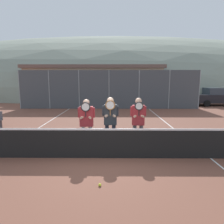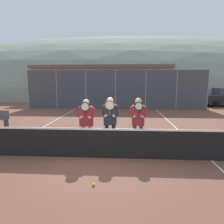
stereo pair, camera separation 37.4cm
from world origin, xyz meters
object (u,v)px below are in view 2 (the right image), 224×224
(player_center_left, at_px, (110,118))
(car_far_left, at_px, (75,96))
(car_left_of_center, at_px, (125,96))
(car_center, at_px, (177,96))
(player_center_right, at_px, (138,119))
(tennis_ball_on_court, at_px, (94,184))
(player_leftmost, at_px, (86,120))

(player_center_left, height_order, car_far_left, player_center_left)
(car_left_of_center, relative_size, car_center, 1.08)
(player_center_left, height_order, player_center_right, player_center_left)
(car_left_of_center, bearing_deg, car_center, -0.65)
(car_center, bearing_deg, tennis_ball_on_court, -110.44)
(player_center_right, relative_size, car_far_left, 0.39)
(car_left_of_center, distance_m, car_center, 4.82)
(tennis_ball_on_court, bearing_deg, car_left_of_center, 87.12)
(car_far_left, xyz_separation_m, tennis_ball_on_court, (4.26, -15.37, -0.88))
(car_center, bearing_deg, car_far_left, 177.58)
(car_left_of_center, bearing_deg, player_center_left, -92.57)
(player_center_left, distance_m, car_left_of_center, 12.51)
(car_center, height_order, tennis_ball_on_court, car_center)
(player_center_right, distance_m, car_center, 13.19)
(player_center_left, bearing_deg, car_center, 66.61)
(player_center_left, relative_size, tennis_ball_on_court, 26.70)
(car_center, bearing_deg, player_leftmost, -116.19)
(car_far_left, bearing_deg, car_left_of_center, -4.11)
(player_center_right, xyz_separation_m, car_far_left, (-5.41, 12.84, -0.15))
(player_center_right, bearing_deg, car_center, 70.40)
(car_left_of_center, distance_m, tennis_ball_on_court, 15.06)
(player_center_right, bearing_deg, car_far_left, 112.83)
(player_center_left, xyz_separation_m, tennis_ball_on_court, (-0.20, -2.52, -1.06))
(player_center_left, xyz_separation_m, car_far_left, (-4.45, 12.85, -0.18))
(player_center_left, xyz_separation_m, car_center, (5.38, 12.44, -0.14))
(player_leftmost, relative_size, car_center, 0.42)
(tennis_ball_on_court, bearing_deg, car_far_left, 105.47)
(player_leftmost, xyz_separation_m, player_center_right, (1.76, 0.14, 0.01))
(tennis_ball_on_court, bearing_deg, car_center, 69.56)
(player_leftmost, height_order, car_left_of_center, car_left_of_center)
(car_left_of_center, bearing_deg, car_far_left, 175.89)
(player_center_right, height_order, car_left_of_center, car_left_of_center)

